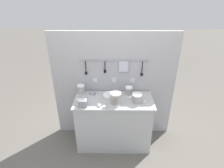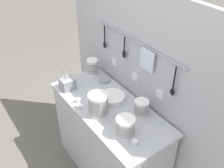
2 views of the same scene
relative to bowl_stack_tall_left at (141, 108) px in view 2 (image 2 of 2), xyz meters
The scene contains 14 objects.
counter 0.59m from the bowl_stack_tall_left, 146.09° to the right, with size 1.24×0.55×0.89m.
back_wall 0.28m from the bowl_stack_tall_left, 148.43° to the left, with size 2.04×0.08×1.89m.
bowl_stack_tall_left is the anchor object (origin of this frame).
bowl_stack_back_corner 0.28m from the bowl_stack_tall_left, 67.33° to the right, with size 0.15×0.15×0.16m.
bowl_stack_nested_right 0.78m from the bowl_stack_tall_left, behind, with size 0.12×0.12×0.17m.
bowl_stack_wide_centre 0.36m from the bowl_stack_tall_left, 126.43° to the right, with size 0.17×0.17×0.20m.
plate_stack 0.32m from the bowl_stack_tall_left, 164.06° to the right, with size 0.23×0.23×0.05m.
steel_mixing_bowl 0.59m from the bowl_stack_tall_left, behind, with size 0.11×0.11×0.03m.
cutlery_caddy 0.77m from the bowl_stack_tall_left, 154.75° to the right, with size 0.13×0.13×0.27m.
cup_edge_near 0.58m from the bowl_stack_tall_left, 141.86° to the right, with size 0.05×0.05×0.04m.
cup_beside_plates 0.55m from the bowl_stack_tall_left, 134.04° to the right, with size 0.05×0.05×0.04m.
cup_centre 0.16m from the bowl_stack_tall_left, 83.34° to the right, with size 0.05×0.05×0.04m.
cup_front_left 0.82m from the bowl_stack_tall_left, 163.96° to the right, with size 0.05×0.05×0.04m.
cup_back_right 0.35m from the bowl_stack_tall_left, 48.60° to the right, with size 0.05×0.05×0.04m.
Camera 2 is at (1.46, -1.01, 2.39)m, focal length 42.00 mm.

